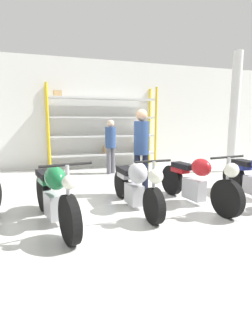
{
  "coord_description": "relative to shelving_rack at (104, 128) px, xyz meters",
  "views": [
    {
      "loc": [
        -1.51,
        -4.17,
        1.56
      ],
      "look_at": [
        0.0,
        0.4,
        0.7
      ],
      "focal_mm": 28.0,
      "sensor_mm": 36.0,
      "label": 1
    }
  ],
  "objects": [
    {
      "name": "person_near_rack",
      "position": [
        -0.08,
        -3.61,
        -0.28
      ],
      "size": [
        0.44,
        0.44,
        1.8
      ],
      "rotation": [
        0.0,
        0.0,
        4.13
      ],
      "color": "#1E2338",
      "rests_on": "ground_plane"
    },
    {
      "name": "motorcycle_silver",
      "position": [
        -0.51,
        -4.43,
        -0.9
      ],
      "size": [
        0.59,
        2.09,
        0.99
      ],
      "rotation": [
        0.0,
        0.0,
        -1.54
      ],
      "color": "black",
      "rests_on": "ground_plane"
    },
    {
      "name": "support_pillar",
      "position": [
        3.58,
        -2.01,
        0.45
      ],
      "size": [
        0.28,
        0.28,
        3.6
      ],
      "color": "silver",
      "rests_on": "ground_plane"
    },
    {
      "name": "motorcycle_green",
      "position": [
        -1.93,
        -4.75,
        -0.87
      ],
      "size": [
        0.74,
        2.1,
        1.05
      ],
      "rotation": [
        0.0,
        0.0,
        -1.37
      ],
      "color": "black",
      "rests_on": "ground_plane"
    },
    {
      "name": "person_browsing",
      "position": [
        -0.09,
        -1.13,
        -0.41
      ],
      "size": [
        0.44,
        0.44,
        1.61
      ],
      "rotation": [
        0.0,
        0.0,
        2.13
      ],
      "color": "#595960",
      "rests_on": "ground_plane"
    },
    {
      "name": "ground_plane",
      "position": [
        -0.59,
        -4.52,
        -1.35
      ],
      "size": [
        30.0,
        30.0,
        0.0
      ],
      "primitive_type": "plane",
      "color": "silver"
    },
    {
      "name": "motorcycle_red",
      "position": [
        0.66,
        -4.58,
        -0.89
      ],
      "size": [
        0.69,
        2.16,
        1.01
      ],
      "rotation": [
        0.0,
        0.0,
        -1.44
      ],
      "color": "black",
      "rests_on": "ground_plane"
    },
    {
      "name": "back_wall",
      "position": [
        -0.59,
        0.36,
        0.45
      ],
      "size": [
        30.0,
        0.08,
        3.6
      ],
      "color": "white",
      "rests_on": "ground_plane"
    },
    {
      "name": "shelving_rack",
      "position": [
        0.0,
        0.0,
        0.0
      ],
      "size": [
        3.68,
        0.63,
        2.71
      ],
      "color": "gold",
      "rests_on": "ground_plane"
    }
  ]
}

